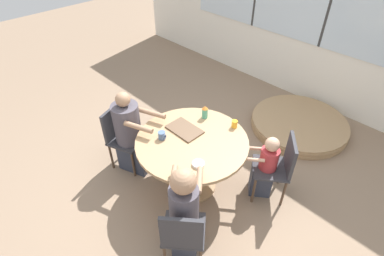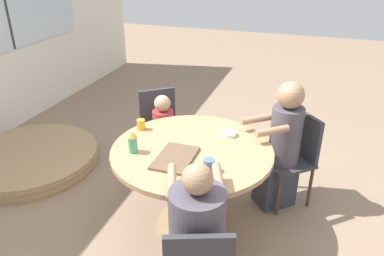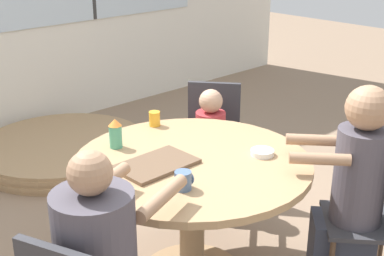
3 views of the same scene
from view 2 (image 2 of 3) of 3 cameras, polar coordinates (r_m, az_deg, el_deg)
ground_plane at (r=3.37m, az=-0.00°, el=-14.34°), size 16.00×16.00×0.00m
dining_table at (r=3.02m, az=-0.00°, el=-5.86°), size 1.28×1.28×0.75m
chair_for_woman_green_shirt at (r=3.51m, az=15.52°, el=-3.43°), size 0.56×0.56×0.86m
chair_for_toddler at (r=3.91m, az=-4.90°, el=0.67°), size 0.56×0.56×0.86m
person_woman_green_shirt at (r=3.40m, az=13.45°, el=-3.22°), size 0.53×0.55×1.19m
person_man_blue_shirt at (r=2.41m, az=0.71°, el=-18.17°), size 0.67×0.52×1.15m
person_toddler at (r=3.82m, az=-4.23°, el=-1.73°), size 0.42×0.39×0.87m
food_tray_dark at (r=2.80m, az=-2.57°, el=-4.58°), size 0.40×0.26×0.02m
coffee_mug at (r=2.65m, az=2.63°, el=-5.65°), size 0.09×0.08×0.09m
sippy_cup at (r=2.89m, az=-9.04°, el=-2.13°), size 0.08×0.08×0.17m
juice_glass at (r=3.25m, az=-7.78°, el=0.53°), size 0.07×0.07×0.09m
bowl_white_shallow at (r=3.15m, az=5.67°, el=-0.85°), size 0.13×0.13×0.03m
folded_table_stack at (r=4.50m, az=-23.47°, el=-4.27°), size 1.47×1.47×0.15m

